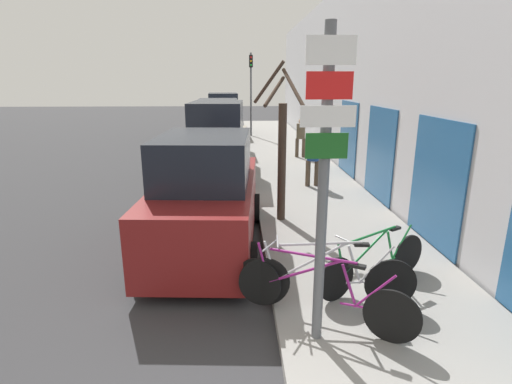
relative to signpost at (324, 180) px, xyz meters
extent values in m
plane|color=#333335|center=(-1.46, 8.50, -2.14)|extent=(80.00, 80.00, 0.00)
cube|color=gray|center=(1.14, 11.30, -2.06)|extent=(3.20, 32.00, 0.15)
cube|color=#BCBCC1|center=(2.89, 11.30, 1.11)|extent=(0.20, 32.00, 6.50)
cube|color=#26598C|center=(2.77, 2.87, -0.80)|extent=(0.03, 1.96, 2.38)
cube|color=#26598C|center=(2.77, 5.95, -0.80)|extent=(0.03, 1.96, 2.38)
cube|color=#26598C|center=(2.77, 9.03, -0.80)|extent=(0.03, 1.96, 2.38)
cylinder|color=#595B60|center=(0.00, 0.01, -0.18)|extent=(0.12, 0.12, 3.62)
cube|color=white|center=(0.00, -0.06, 1.34)|extent=(0.51, 0.02, 0.28)
cube|color=red|center=(0.00, -0.06, 1.01)|extent=(0.48, 0.02, 0.28)
cube|color=white|center=(0.00, -0.06, 0.70)|extent=(0.58, 0.02, 0.22)
cube|color=#19591E|center=(0.00, -0.06, 0.39)|extent=(0.45, 0.02, 0.27)
cylinder|color=black|center=(-0.68, 0.79, -1.64)|extent=(0.61, 0.38, 0.69)
cylinder|color=black|center=(0.86, -0.13, -1.64)|extent=(0.61, 0.38, 0.69)
cylinder|color=#8C1E72|center=(-0.10, 0.44, -1.32)|extent=(0.88, 0.55, 0.56)
cylinder|color=#8C1E72|center=(-0.02, 0.40, -1.08)|extent=(1.02, 0.63, 0.09)
cylinder|color=#8C1E72|center=(0.40, 0.14, -1.35)|extent=(0.20, 0.14, 0.49)
cylinder|color=#8C1E72|center=(0.59, 0.03, -1.62)|extent=(0.56, 0.35, 0.08)
cylinder|color=#8C1E72|center=(0.67, -0.02, -1.38)|extent=(0.42, 0.27, 0.55)
cylinder|color=#8C1E72|center=(-0.60, 0.74, -1.35)|extent=(0.20, 0.14, 0.59)
cube|color=black|center=(0.48, 0.10, -1.09)|extent=(0.21, 0.17, 0.04)
cylinder|color=#99999E|center=(-0.52, 0.69, -1.06)|extent=(0.25, 0.39, 0.02)
cylinder|color=black|center=(-0.59, 0.76, -1.63)|extent=(0.71, 0.09, 0.71)
cylinder|color=black|center=(1.13, 0.63, -1.63)|extent=(0.71, 0.09, 0.71)
cylinder|color=#B7B7BC|center=(0.05, 0.71, -1.30)|extent=(0.97, 0.11, 0.58)
cylinder|color=#B7B7BC|center=(0.14, 0.70, -1.05)|extent=(1.13, 0.12, 0.09)
cylinder|color=#B7B7BC|center=(0.61, 0.67, -1.33)|extent=(0.21, 0.05, 0.51)
cylinder|color=#B7B7BC|center=(0.83, 0.65, -1.60)|extent=(0.61, 0.07, 0.08)
cylinder|color=#B7B7BC|center=(0.92, 0.64, -1.35)|extent=(0.46, 0.06, 0.57)
cylinder|color=#B7B7BC|center=(-0.51, 0.75, -1.33)|extent=(0.21, 0.05, 0.61)
cube|color=black|center=(0.70, 0.66, -1.06)|extent=(0.21, 0.09, 0.04)
cylinder|color=#99999E|center=(-0.42, 0.74, -1.03)|extent=(0.06, 0.44, 0.02)
cylinder|color=black|center=(0.43, 0.84, -1.66)|extent=(0.59, 0.35, 0.65)
cylinder|color=black|center=(1.80, 1.62, -1.66)|extent=(0.59, 0.35, 0.65)
cylinder|color=#197233|center=(0.94, 1.13, -1.36)|extent=(0.79, 0.47, 0.54)
cylinder|color=#197233|center=(1.01, 1.17, -1.13)|extent=(0.91, 0.54, 0.09)
cylinder|color=#197233|center=(1.39, 1.38, -1.38)|extent=(0.18, 0.13, 0.47)
cylinder|color=#197233|center=(1.56, 1.48, -1.64)|extent=(0.50, 0.30, 0.08)
cylinder|color=#197233|center=(1.63, 1.52, -1.41)|extent=(0.38, 0.23, 0.52)
cylinder|color=#197233|center=(0.50, 0.88, -1.38)|extent=(0.18, 0.12, 0.56)
cube|color=black|center=(1.45, 1.42, -1.13)|extent=(0.21, 0.17, 0.04)
cylinder|color=#99999E|center=(0.56, 0.91, -1.10)|extent=(0.24, 0.39, 0.02)
cube|color=maroon|center=(-1.54, 3.25, -1.36)|extent=(2.08, 4.73, 1.18)
cube|color=black|center=(-1.55, 3.06, -0.34)|extent=(1.75, 2.50, 0.87)
cylinder|color=black|center=(-2.33, 4.73, -1.80)|extent=(0.26, 0.68, 0.67)
cylinder|color=black|center=(-0.56, 4.62, -1.80)|extent=(0.26, 0.68, 0.67)
cylinder|color=black|center=(-2.52, 1.88, -1.80)|extent=(0.26, 0.68, 0.67)
cylinder|color=black|center=(-0.75, 1.76, -1.80)|extent=(0.26, 0.68, 0.67)
cube|color=gray|center=(-1.58, 8.79, -1.27)|extent=(1.97, 4.71, 1.36)
cube|color=black|center=(-1.59, 8.60, -0.09)|extent=(1.69, 2.48, 1.01)
cylinder|color=black|center=(-2.38, 10.26, -1.81)|extent=(0.25, 0.67, 0.66)
cylinder|color=black|center=(-0.63, 10.18, -1.81)|extent=(0.25, 0.67, 0.66)
cylinder|color=black|center=(-2.52, 7.39, -1.81)|extent=(0.25, 0.67, 0.66)
cylinder|color=black|center=(-0.77, 7.31, -1.81)|extent=(0.25, 0.67, 0.66)
cube|color=#B2B7BC|center=(-1.79, 14.00, -1.27)|extent=(2.00, 4.46, 1.37)
cube|color=black|center=(-1.78, 13.82, -0.16)|extent=(1.76, 2.34, 0.86)
cylinder|color=black|center=(-2.77, 15.34, -1.81)|extent=(0.24, 0.67, 0.66)
cylinder|color=black|center=(-0.88, 15.39, -1.81)|extent=(0.24, 0.67, 0.66)
cylinder|color=black|center=(-2.69, 12.60, -1.81)|extent=(0.24, 0.67, 0.66)
cylinder|color=black|center=(-0.81, 12.65, -1.81)|extent=(0.24, 0.67, 0.66)
cube|color=black|center=(-1.74, 19.22, -1.28)|extent=(1.97, 4.79, 1.37)
cube|color=black|center=(-1.73, 19.03, -0.11)|extent=(1.70, 2.52, 0.97)
cylinder|color=black|center=(-2.69, 20.64, -1.82)|extent=(0.25, 0.63, 0.62)
cylinder|color=black|center=(-0.92, 20.72, -1.82)|extent=(0.25, 0.63, 0.62)
cylinder|color=black|center=(-2.56, 17.72, -1.82)|extent=(0.25, 0.63, 0.62)
cylinder|color=black|center=(-0.80, 17.80, -1.82)|extent=(0.25, 0.63, 0.62)
cylinder|color=#4C3D2D|center=(1.14, 7.26, -1.60)|extent=(0.14, 0.14, 0.77)
cylinder|color=#4C3D2D|center=(1.41, 7.29, -1.60)|extent=(0.14, 0.14, 0.77)
cylinder|color=navy|center=(1.27, 7.27, -0.91)|extent=(0.35, 0.35, 0.61)
sphere|color=tan|center=(1.27, 7.27, -0.50)|extent=(0.21, 0.21, 0.21)
cylinder|color=#4C3D2D|center=(1.76, 11.88, -1.61)|extent=(0.14, 0.14, 0.76)
cylinder|color=#4C3D2D|center=(1.49, 11.92, -1.61)|extent=(0.14, 0.14, 0.76)
cylinder|color=brown|center=(1.63, 11.90, -0.92)|extent=(0.35, 0.35, 0.60)
sphere|color=tan|center=(1.63, 11.90, -0.52)|extent=(0.21, 0.21, 0.21)
cylinder|color=#3D2D23|center=(0.03, 4.35, -0.70)|extent=(0.18, 0.18, 2.58)
cylinder|color=#3D2D23|center=(-0.19, 3.91, 0.85)|extent=(0.52, 0.95, 0.58)
cylinder|color=#3D2D23|center=(0.15, 3.79, 0.93)|extent=(0.33, 1.17, 0.74)
cylinder|color=#3D2D23|center=(-0.26, 4.56, 1.01)|extent=(0.66, 0.50, 0.89)
cylinder|color=#595B60|center=(-0.16, 18.61, 0.26)|extent=(0.10, 0.10, 4.50)
cube|color=black|center=(-0.16, 18.51, 2.06)|extent=(0.20, 0.16, 0.64)
sphere|color=red|center=(-0.16, 18.42, 2.26)|extent=(0.11, 0.11, 0.11)
sphere|color=orange|center=(-0.16, 18.42, 2.06)|extent=(0.11, 0.11, 0.11)
sphere|color=green|center=(-0.16, 18.42, 1.86)|extent=(0.11, 0.11, 0.11)
camera|label=1|loc=(-0.94, -4.21, 1.05)|focal=28.00mm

